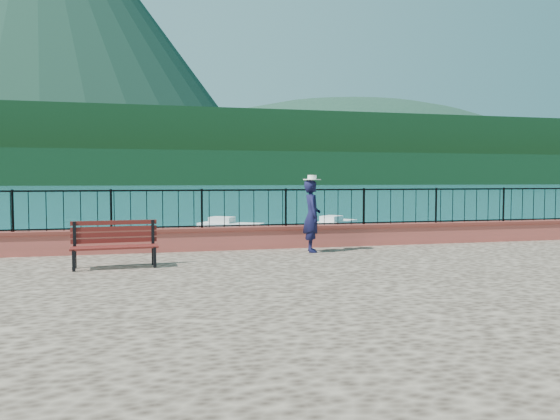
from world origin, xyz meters
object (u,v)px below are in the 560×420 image
park_bench (115,254)px  boat_1 (360,234)px  boat_4 (231,223)px  boat_5 (335,221)px  boat_0 (85,252)px  person (312,216)px

park_bench → boat_1: 16.64m
boat_1 → boat_4: size_ratio=1.02×
boat_4 → boat_5: size_ratio=1.01×
boat_0 → boat_5: 17.86m
boat_0 → boat_4: bearing=63.3°
boat_5 → person: bearing=-156.1°
person → boat_5: bearing=-12.6°
park_bench → boat_0: (-1.47, 9.01, -1.09)m
boat_4 → boat_1: bearing=-24.9°
boat_0 → boat_1: size_ratio=0.84×
boat_1 → boat_5: 7.89m
park_bench → person: size_ratio=0.97×
park_bench → boat_5: 23.87m
person → boat_5: (7.60, 19.12, -1.70)m
boat_0 → park_bench: bearing=-75.6°
park_bench → boat_5: (12.23, 20.47, -1.09)m
person → boat_4: person is taller
boat_0 → boat_5: (13.70, 11.46, 0.00)m
boat_0 → boat_5: size_ratio=0.87×
person → boat_4: (1.01, 19.09, -1.70)m
person → park_bench: bearing=115.4°
boat_0 → boat_4: size_ratio=0.86×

